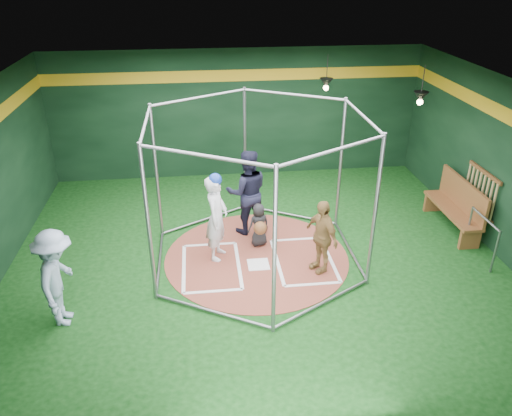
{
  "coord_description": "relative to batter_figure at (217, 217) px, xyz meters",
  "views": [
    {
      "loc": [
        -1.05,
        -8.73,
        5.61
      ],
      "look_at": [
        0.0,
        0.1,
        1.1
      ],
      "focal_mm": 35.0,
      "sensor_mm": 36.0,
      "label": 1
    }
  ],
  "objects": [
    {
      "name": "batter_figure",
      "position": [
        0.0,
        0.0,
        0.0
      ],
      "size": [
        0.61,
        0.76,
        1.87
      ],
      "color": "silver",
      "rests_on": "clay_disc"
    },
    {
      "name": "pendant_lamp_far",
      "position": [
        4.79,
        1.88,
        1.8
      ],
      "size": [
        0.34,
        0.34,
        0.9
      ],
      "color": "black",
      "rests_on": "room_shell"
    },
    {
      "name": "room_shell",
      "position": [
        0.79,
        -0.11,
        0.82
      ],
      "size": [
        10.1,
        9.1,
        3.53
      ],
      "color": "black",
      "rests_on": "ground"
    },
    {
      "name": "home_plate",
      "position": [
        0.79,
        -0.42,
        -0.92
      ],
      "size": [
        0.43,
        0.43,
        0.01
      ],
      "primitive_type": "cube",
      "color": "white",
      "rests_on": "clay_disc"
    },
    {
      "name": "batter_box_right",
      "position": [
        1.74,
        -0.37,
        -0.92
      ],
      "size": [
        1.17,
        1.77,
        0.01
      ],
      "color": "white",
      "rests_on": "clay_disc"
    },
    {
      "name": "catcher_figure",
      "position": [
        0.9,
        0.35,
        -0.44
      ],
      "size": [
        0.54,
        0.61,
        0.96
      ],
      "color": "black",
      "rests_on": "clay_disc"
    },
    {
      "name": "visitor_leopard",
      "position": [
        1.99,
        -0.71,
        -0.17
      ],
      "size": [
        0.71,
        0.96,
        1.51
      ],
      "primitive_type": "imported",
      "rotation": [
        0.0,
        0.0,
        -1.14
      ],
      "color": "tan",
      "rests_on": "clay_disc"
    },
    {
      "name": "clay_disc",
      "position": [
        0.79,
        -0.12,
        -0.93
      ],
      "size": [
        3.8,
        3.8,
        0.01
      ],
      "primitive_type": "cylinder",
      "color": "brown",
      "rests_on": "ground"
    },
    {
      "name": "batting_cage",
      "position": [
        0.79,
        -0.12,
        0.56
      ],
      "size": [
        4.05,
        4.67,
        3.0
      ],
      "color": "gray",
      "rests_on": "ground"
    },
    {
      "name": "batter_box_left",
      "position": [
        -0.16,
        -0.37,
        -0.92
      ],
      "size": [
        1.17,
        1.77,
        0.01
      ],
      "color": "white",
      "rests_on": "clay_disc"
    },
    {
      "name": "bystander_blue",
      "position": [
        -2.7,
        -1.73,
        -0.06
      ],
      "size": [
        0.67,
        1.14,
        1.75
      ],
      "primitive_type": "imported",
      "rotation": [
        0.0,
        0.0,
        1.55
      ],
      "color": "#98AFC9",
      "rests_on": "ground"
    },
    {
      "name": "steel_railing",
      "position": [
        5.34,
        -0.68,
        -0.32
      ],
      "size": [
        0.05,
        1.08,
        0.93
      ],
      "color": "gray",
      "rests_on": "ground"
    },
    {
      "name": "bat_rack",
      "position": [
        5.72,
        0.28,
        0.11
      ],
      "size": [
        0.07,
        1.25,
        0.98
      ],
      "color": "brown",
      "rests_on": "room_shell"
    },
    {
      "name": "dugout_bench",
      "position": [
        5.43,
        0.59,
        -0.34
      ],
      "size": [
        0.47,
        2.01,
        1.17
      ],
      "color": "brown",
      "rests_on": "ground"
    },
    {
      "name": "umpire",
      "position": [
        0.72,
        1.0,
        0.04
      ],
      "size": [
        0.97,
        0.77,
        1.93
      ],
      "primitive_type": "imported",
      "rotation": [
        0.0,
        0.0,
        3.18
      ],
      "color": "black",
      "rests_on": "clay_disc"
    },
    {
      "name": "pendant_lamp_near",
      "position": [
        2.99,
        3.48,
        1.8
      ],
      "size": [
        0.34,
        0.34,
        0.9
      ],
      "color": "black",
      "rests_on": "room_shell"
    }
  ]
}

